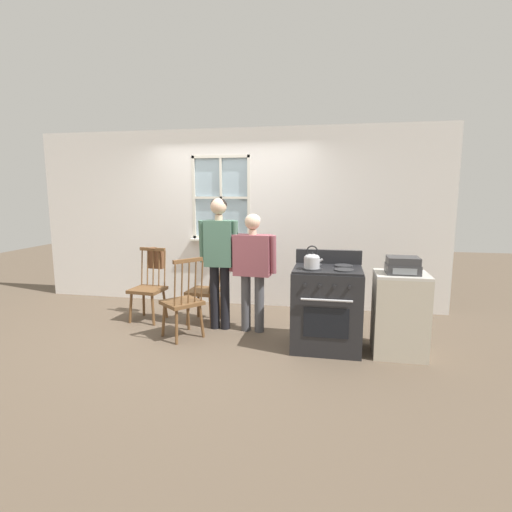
% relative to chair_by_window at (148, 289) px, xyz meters
% --- Properties ---
extents(ground_plane, '(16.00, 16.00, 0.00)m').
position_rel_chair_by_window_xyz_m(ground_plane, '(0.94, -0.35, -0.44)').
color(ground_plane, brown).
extents(wall_back, '(6.40, 0.16, 2.70)m').
position_rel_chair_by_window_xyz_m(wall_back, '(0.95, 1.05, 0.89)').
color(wall_back, white).
rests_on(wall_back, ground_plane).
extents(chair_by_window, '(0.46, 0.44, 0.99)m').
position_rel_chair_by_window_xyz_m(chair_by_window, '(0.00, 0.00, 0.00)').
color(chair_by_window, brown).
rests_on(chair_by_window, ground_plane).
extents(chair_near_wall, '(0.43, 0.45, 0.99)m').
position_rel_chair_by_window_xyz_m(chair_near_wall, '(0.81, 0.05, 0.00)').
color(chair_near_wall, brown).
rests_on(chair_near_wall, ground_plane).
extents(chair_center_cluster, '(0.58, 0.58, 0.99)m').
position_rel_chair_by_window_xyz_m(chair_center_cluster, '(0.72, -0.55, 0.00)').
color(chair_center_cluster, brown).
rests_on(chair_center_cluster, ground_plane).
extents(person_elderly_left, '(0.51, 0.23, 1.68)m').
position_rel_chair_by_window_xyz_m(person_elderly_left, '(1.06, -0.15, 0.57)').
color(person_elderly_left, black).
rests_on(person_elderly_left, ground_plane).
extents(person_teen_center, '(0.61, 0.24, 1.49)m').
position_rel_chair_by_window_xyz_m(person_teen_center, '(1.49, -0.16, 0.46)').
color(person_teen_center, '#4C4C51').
rests_on(person_teen_center, ground_plane).
extents(stove, '(0.76, 0.68, 1.08)m').
position_rel_chair_by_window_xyz_m(stove, '(2.42, -0.54, 0.03)').
color(stove, '#232326').
rests_on(stove, ground_plane).
extents(kettle, '(0.21, 0.17, 0.25)m').
position_rel_chair_by_window_xyz_m(kettle, '(2.25, -0.67, 0.58)').
color(kettle, '#B7B7BC').
rests_on(kettle, stove).
extents(potted_plant, '(0.17, 0.17, 0.32)m').
position_rel_chair_by_window_xyz_m(potted_plant, '(0.84, 0.96, 0.67)').
color(potted_plant, '#935B3D').
rests_on(potted_plant, wall_back).
extents(handbag, '(0.23, 0.20, 0.31)m').
position_rel_chair_by_window_xyz_m(handbag, '(0.02, 0.23, 0.38)').
color(handbag, brown).
rests_on(handbag, chair_by_window).
extents(side_counter, '(0.55, 0.50, 0.90)m').
position_rel_chair_by_window_xyz_m(side_counter, '(3.20, -0.57, 0.01)').
color(side_counter, beige).
rests_on(side_counter, ground_plane).
extents(stereo, '(0.34, 0.29, 0.18)m').
position_rel_chair_by_window_xyz_m(stereo, '(3.20, -0.59, 0.55)').
color(stereo, '#38383A').
rests_on(stereo, side_counter).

